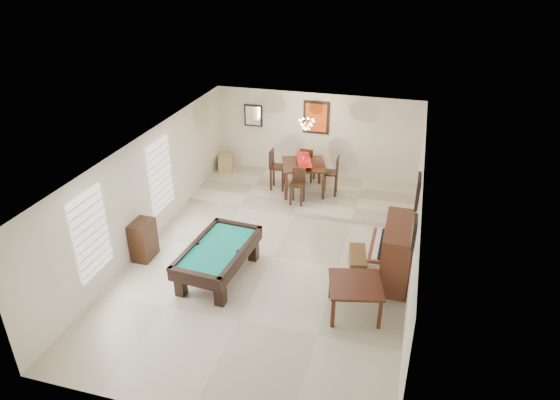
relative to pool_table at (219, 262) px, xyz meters
The scene contains 26 objects.
ground_plane 1.40m from the pool_table, 48.63° to the left, with size 6.00×9.00×0.02m, color beige.
wall_back 5.67m from the pool_table, 80.80° to the left, with size 6.00×0.04×2.60m, color silver.
wall_front 3.72m from the pool_table, 75.64° to the right, with size 6.00×0.04×2.60m, color silver.
wall_left 2.52m from the pool_table, 154.31° to the left, with size 0.04×9.00×2.60m, color silver.
wall_right 4.13m from the pool_table, 14.60° to the left, with size 0.04×9.00×2.60m, color silver.
ceiling 2.62m from the pool_table, 48.63° to the left, with size 6.00×9.00×0.04m, color white.
dining_step 4.37m from the pool_table, 78.17° to the left, with size 6.00×2.50×0.12m, color beige.
window_left_front 2.61m from the pool_table, 150.27° to the right, with size 0.06×1.00×1.70m, color white.
window_left_rear 2.83m from the pool_table, 142.16° to the left, with size 0.06×1.00×1.70m, color white.
pool_table is the anchor object (origin of this frame).
square_table 2.96m from the pool_table, ahead, with size 0.98×0.98×0.68m, color #34170D, non-canonical shape.
upright_piano 3.57m from the pool_table, 15.16° to the left, with size 0.87×1.55×1.29m, color brown, non-canonical shape.
piano_bench 2.95m from the pool_table, 17.81° to the left, with size 0.34×0.88×0.49m, color brown.
apothecary_chest 1.90m from the pool_table, behind, with size 0.40×0.60×0.90m, color black.
dining_table 4.34m from the pool_table, 78.95° to the left, with size 1.16×1.16×0.96m, color black, non-canonical shape.
flower_vase 4.42m from the pool_table, 78.95° to the left, with size 0.13×0.13×0.23m, color #B10F1D, non-canonical shape.
dining_chair_south 3.60m from the pool_table, 76.38° to the left, with size 0.36×0.36×0.98m, color black, non-canonical shape.
dining_chair_north 5.06m from the pool_table, 81.10° to the left, with size 0.39×0.39×1.04m, color black, non-canonical shape.
dining_chair_west 4.26m from the pool_table, 88.60° to the left, with size 0.42×0.42×1.14m, color black, non-canonical shape.
dining_chair_east 4.60m from the pool_table, 69.84° to the left, with size 0.41×0.41×1.10m, color black, non-canonical shape.
corner_bench 5.35m from the pool_table, 109.61° to the left, with size 0.41×0.51×0.46m, color tan.
chandelier 4.69m from the pool_table, 78.04° to the left, with size 0.44×0.44×0.60m, color #FFE5B2, non-canonical shape.
back_painting 5.76m from the pool_table, 80.74° to the left, with size 0.75×0.06×0.95m, color #D84C14.
back_mirror 5.75m from the pool_table, 100.43° to the left, with size 0.55×0.06×0.65m, color white.
right_picture_upper 4.35m from the pool_table, 18.83° to the left, with size 0.06×0.55×0.65m, color slate.
right_picture_lower 4.08m from the pool_table, ahead, with size 0.06×0.45×0.55m, color gray.
Camera 1 is at (2.71, -9.09, 6.32)m, focal length 32.00 mm.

